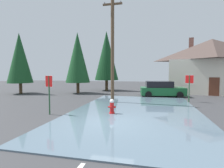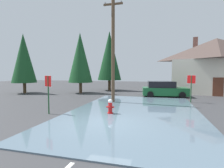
{
  "view_description": "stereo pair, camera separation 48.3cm",
  "coord_description": "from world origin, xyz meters",
  "px_view_note": "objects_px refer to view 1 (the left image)",
  "views": [
    {
      "loc": [
        2.17,
        -8.45,
        2.56
      ],
      "look_at": [
        -0.81,
        4.55,
        1.66
      ],
      "focal_mm": 28.23,
      "sensor_mm": 36.0,
      "label": 1
    },
    {
      "loc": [
        2.64,
        -8.33,
        2.56
      ],
      "look_at": [
        -0.81,
        4.55,
        1.66
      ],
      "focal_mm": 28.23,
      "sensor_mm": 36.0,
      "label": 2
    }
  ],
  "objects_px": {
    "pine_tree_short_left": "(20,58)",
    "house": "(211,65)",
    "pine_tree_tall_left": "(78,58)",
    "fire_hydrant": "(112,107)",
    "pine_tree_mid_left": "(107,56)",
    "stop_sign_near": "(49,87)",
    "parked_car": "(161,89)",
    "stop_sign_far": "(189,83)",
    "utility_pole": "(112,48)"
  },
  "relations": [
    {
      "from": "house",
      "to": "pine_tree_tall_left",
      "type": "height_order",
      "value": "pine_tree_tall_left"
    },
    {
      "from": "utility_pole",
      "to": "pine_tree_short_left",
      "type": "xyz_separation_m",
      "value": [
        -12.09,
        3.67,
        -0.29
      ]
    },
    {
      "from": "fire_hydrant",
      "to": "pine_tree_short_left",
      "type": "xyz_separation_m",
      "value": [
        -12.97,
        7.7,
        3.77
      ]
    },
    {
      "from": "utility_pole",
      "to": "pine_tree_short_left",
      "type": "bearing_deg",
      "value": 163.13
    },
    {
      "from": "fire_hydrant",
      "to": "parked_car",
      "type": "height_order",
      "value": "parked_car"
    },
    {
      "from": "utility_pole",
      "to": "stop_sign_far",
      "type": "bearing_deg",
      "value": 16.07
    },
    {
      "from": "pine_tree_mid_left",
      "to": "stop_sign_near",
      "type": "bearing_deg",
      "value": -89.16
    },
    {
      "from": "stop_sign_far",
      "to": "pine_tree_short_left",
      "type": "xyz_separation_m",
      "value": [
        -18.43,
        1.84,
        2.58
      ]
    },
    {
      "from": "fire_hydrant",
      "to": "pine_tree_short_left",
      "type": "height_order",
      "value": "pine_tree_short_left"
    },
    {
      "from": "house",
      "to": "pine_tree_tall_left",
      "type": "bearing_deg",
      "value": -164.59
    },
    {
      "from": "stop_sign_far",
      "to": "parked_car",
      "type": "height_order",
      "value": "stop_sign_far"
    },
    {
      "from": "house",
      "to": "pine_tree_tall_left",
      "type": "distance_m",
      "value": 16.59
    },
    {
      "from": "fire_hydrant",
      "to": "pine_tree_short_left",
      "type": "bearing_deg",
      "value": 149.29
    },
    {
      "from": "utility_pole",
      "to": "pine_tree_tall_left",
      "type": "relative_size",
      "value": 1.19
    },
    {
      "from": "fire_hydrant",
      "to": "utility_pole",
      "type": "bearing_deg",
      "value": 102.27
    },
    {
      "from": "house",
      "to": "pine_tree_mid_left",
      "type": "height_order",
      "value": "pine_tree_mid_left"
    },
    {
      "from": "fire_hydrant",
      "to": "pine_tree_tall_left",
      "type": "bearing_deg",
      "value": 123.87
    },
    {
      "from": "stop_sign_far",
      "to": "parked_car",
      "type": "distance_m",
      "value": 3.77
    },
    {
      "from": "fire_hydrant",
      "to": "stop_sign_far",
      "type": "xyz_separation_m",
      "value": [
        5.46,
        5.86,
        1.19
      ]
    },
    {
      "from": "pine_tree_short_left",
      "to": "pine_tree_mid_left",
      "type": "bearing_deg",
      "value": 32.68
    },
    {
      "from": "pine_tree_tall_left",
      "to": "stop_sign_near",
      "type": "bearing_deg",
      "value": -75.09
    },
    {
      "from": "fire_hydrant",
      "to": "pine_tree_short_left",
      "type": "distance_m",
      "value": 15.55
    },
    {
      "from": "stop_sign_near",
      "to": "stop_sign_far",
      "type": "height_order",
      "value": "stop_sign_near"
    },
    {
      "from": "fire_hydrant",
      "to": "house",
      "type": "xyz_separation_m",
      "value": [
        9.52,
        14.02,
        3.0
      ]
    },
    {
      "from": "parked_car",
      "to": "pine_tree_tall_left",
      "type": "xyz_separation_m",
      "value": [
        -9.78,
        0.78,
        3.53
      ]
    },
    {
      "from": "pine_tree_tall_left",
      "to": "fire_hydrant",
      "type": "bearing_deg",
      "value": -56.13
    },
    {
      "from": "parked_car",
      "to": "pine_tree_mid_left",
      "type": "bearing_deg",
      "value": 146.9
    },
    {
      "from": "pine_tree_mid_left",
      "to": "fire_hydrant",
      "type": "bearing_deg",
      "value": -74.02
    },
    {
      "from": "stop_sign_near",
      "to": "fire_hydrant",
      "type": "distance_m",
      "value": 3.96
    },
    {
      "from": "pine_tree_short_left",
      "to": "utility_pole",
      "type": "bearing_deg",
      "value": -16.87
    },
    {
      "from": "parked_car",
      "to": "house",
      "type": "bearing_deg",
      "value": 39.89
    },
    {
      "from": "house",
      "to": "parked_car",
      "type": "relative_size",
      "value": 2.42
    },
    {
      "from": "utility_pole",
      "to": "pine_tree_tall_left",
      "type": "xyz_separation_m",
      "value": [
        -5.58,
        5.58,
        -0.21
      ]
    },
    {
      "from": "fire_hydrant",
      "to": "house",
      "type": "relative_size",
      "value": 0.08
    },
    {
      "from": "fire_hydrant",
      "to": "utility_pole",
      "type": "xyz_separation_m",
      "value": [
        -0.88,
        4.04,
        4.05
      ]
    },
    {
      "from": "pine_tree_short_left",
      "to": "house",
      "type": "bearing_deg",
      "value": 15.7
    },
    {
      "from": "utility_pole",
      "to": "stop_sign_far",
      "type": "distance_m",
      "value": 7.2
    },
    {
      "from": "house",
      "to": "pine_tree_mid_left",
      "type": "xyz_separation_m",
      "value": [
        -13.39,
        -0.49,
        1.36
      ]
    },
    {
      "from": "pine_tree_short_left",
      "to": "stop_sign_near",
      "type": "bearing_deg",
      "value": -42.67
    },
    {
      "from": "stop_sign_near",
      "to": "pine_tree_mid_left",
      "type": "relative_size",
      "value": 0.29
    },
    {
      "from": "fire_hydrant",
      "to": "pine_tree_mid_left",
      "type": "relative_size",
      "value": 0.11
    },
    {
      "from": "house",
      "to": "fire_hydrant",
      "type": "bearing_deg",
      "value": -124.17
    },
    {
      "from": "utility_pole",
      "to": "pine_tree_short_left",
      "type": "height_order",
      "value": "utility_pole"
    },
    {
      "from": "utility_pole",
      "to": "stop_sign_far",
      "type": "height_order",
      "value": "utility_pole"
    },
    {
      "from": "pine_tree_tall_left",
      "to": "pine_tree_mid_left",
      "type": "xyz_separation_m",
      "value": [
        2.58,
        3.91,
        0.52
      ]
    },
    {
      "from": "house",
      "to": "utility_pole",
      "type": "bearing_deg",
      "value": -136.15
    },
    {
      "from": "stop_sign_far",
      "to": "pine_tree_tall_left",
      "type": "xyz_separation_m",
      "value": [
        -11.92,
        3.76,
        2.65
      ]
    },
    {
      "from": "stop_sign_near",
      "to": "parked_car",
      "type": "distance_m",
      "value": 12.0
    },
    {
      "from": "house",
      "to": "parked_car",
      "type": "distance_m",
      "value": 8.51
    },
    {
      "from": "pine_tree_tall_left",
      "to": "pine_tree_mid_left",
      "type": "relative_size",
      "value": 0.89
    }
  ]
}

